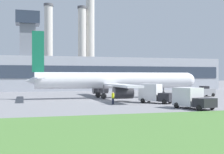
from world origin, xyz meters
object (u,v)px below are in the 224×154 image
at_px(ground_crew_person, 113,98).
at_px(airplane, 113,81).
at_px(pushback_tug, 204,92).
at_px(baggage_truck, 154,94).
at_px(fuel_truck, 191,98).

bearing_deg(ground_crew_person, airplane, 73.75).
bearing_deg(pushback_tug, baggage_truck, -144.05).
relative_size(baggage_truck, fuel_truck, 0.91).
xyz_separation_m(fuel_truck, ground_crew_person, (-7.49, 8.11, -0.34)).
distance_m(fuel_truck, ground_crew_person, 11.05).
bearing_deg(ground_crew_person, pushback_tug, 28.00).
distance_m(airplane, ground_crew_person, 12.42).
relative_size(pushback_tug, fuel_truck, 0.68).
bearing_deg(baggage_truck, fuel_truck, -82.21).
height_order(airplane, ground_crew_person, airplane).
distance_m(airplane, pushback_tug, 18.48).
xyz_separation_m(baggage_truck, ground_crew_person, (-6.33, -0.38, -0.44)).
relative_size(airplane, pushback_tug, 8.36).
bearing_deg(baggage_truck, ground_crew_person, -176.60).
xyz_separation_m(pushback_tug, ground_crew_person, (-21.78, -11.58, -0.02)).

